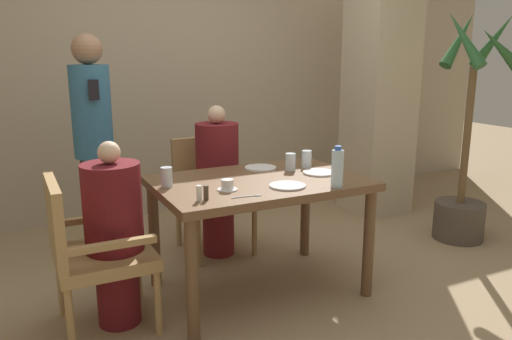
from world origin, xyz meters
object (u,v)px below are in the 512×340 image
(diner_in_left_chair, at_px, (114,233))
(plate_main_left, at_px, (260,168))
(glass_tall_far, at_px, (290,162))
(teacup_with_saucer, at_px, (227,186))
(chair_left_side, at_px, (89,247))
(glass_tall_near, at_px, (307,159))
(water_bottle, at_px, (337,168))
(chair_far_side, at_px, (211,189))
(plate_main_right, at_px, (319,173))
(potted_palm, at_px, (464,171))
(plate_dessert_center, at_px, (287,186))
(diner_in_far_chair, at_px, (218,180))
(standing_host, at_px, (94,142))
(glass_tall_mid, at_px, (167,177))

(diner_in_left_chair, distance_m, plate_main_left, 1.09)
(diner_in_left_chair, distance_m, glass_tall_far, 1.23)
(diner_in_left_chair, xyz_separation_m, teacup_with_saucer, (0.62, -0.15, 0.23))
(diner_in_left_chair, bearing_deg, chair_left_side, -180.00)
(chair_left_side, relative_size, glass_tall_far, 7.46)
(glass_tall_near, bearing_deg, water_bottle, -103.01)
(chair_far_side, bearing_deg, plate_main_right, -64.06)
(potted_palm, xyz_separation_m, teacup_with_saucer, (-2.19, -0.23, 0.20))
(chair_far_side, bearing_deg, diner_in_left_chair, -137.39)
(chair_left_side, distance_m, potted_palm, 2.95)
(plate_main_right, height_order, plate_dessert_center, same)
(teacup_with_saucer, bearing_deg, plate_dessert_center, -14.15)
(diner_in_far_chair, xyz_separation_m, plate_dessert_center, (0.07, -0.92, 0.17))
(diner_in_far_chair, relative_size, teacup_with_saucer, 9.78)
(chair_left_side, height_order, potted_palm, potted_palm)
(plate_main_left, bearing_deg, diner_in_far_chair, 108.07)
(potted_palm, distance_m, plate_main_right, 1.50)
(plate_main_left, bearing_deg, chair_left_side, -167.67)
(chair_far_side, relative_size, potted_palm, 0.47)
(chair_far_side, relative_size, standing_host, 0.53)
(plate_main_left, distance_m, plate_main_right, 0.41)
(plate_main_right, xyz_separation_m, water_bottle, (-0.10, -0.33, 0.11))
(potted_palm, bearing_deg, chair_far_side, 158.61)
(teacup_with_saucer, relative_size, water_bottle, 0.48)
(standing_host, height_order, plate_main_left, standing_host)
(water_bottle, xyz_separation_m, glass_tall_mid, (-0.89, 0.46, -0.06))
(diner_in_left_chair, relative_size, chair_far_side, 1.22)
(diner_in_far_chair, bearing_deg, teacup_with_saucer, -108.40)
(plate_dessert_center, distance_m, glass_tall_near, 0.54)
(chair_far_side, bearing_deg, potted_palm, -21.39)
(standing_host, distance_m, glass_tall_near, 1.55)
(chair_left_side, distance_m, glass_tall_far, 1.38)
(teacup_with_saucer, bearing_deg, chair_left_side, 169.01)
(chair_left_side, relative_size, plate_main_right, 4.05)
(standing_host, bearing_deg, water_bottle, -50.80)
(teacup_with_saucer, bearing_deg, chair_far_side, 74.06)
(potted_palm, height_order, plate_main_left, potted_palm)
(chair_left_side, bearing_deg, standing_host, 78.30)
(glass_tall_mid, bearing_deg, chair_left_side, -169.77)
(diner_in_far_chair, bearing_deg, chair_left_side, -146.38)
(chair_left_side, bearing_deg, glass_tall_far, 5.09)
(chair_left_side, distance_m, glass_tall_near, 1.52)
(potted_palm, height_order, water_bottle, potted_palm)
(chair_far_side, bearing_deg, water_bottle, -74.91)
(diner_in_far_chair, height_order, glass_tall_far, diner_in_far_chair)
(diner_in_far_chair, relative_size, glass_tall_far, 9.81)
(plate_dessert_center, bearing_deg, chair_left_side, 168.01)
(plate_main_right, height_order, water_bottle, water_bottle)
(chair_far_side, height_order, glass_tall_near, chair_far_side)
(chair_left_side, relative_size, plate_main_left, 4.05)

